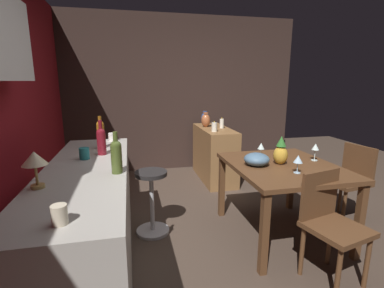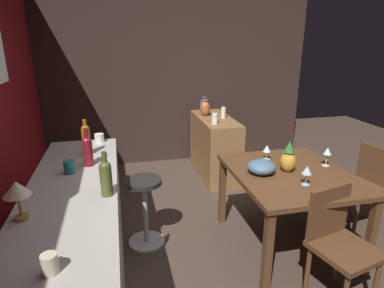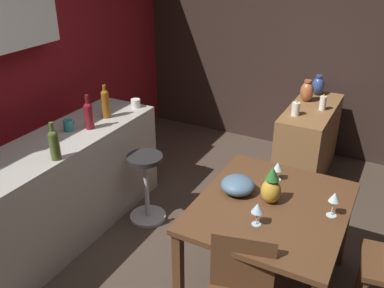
{
  "view_description": "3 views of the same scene",
  "coord_description": "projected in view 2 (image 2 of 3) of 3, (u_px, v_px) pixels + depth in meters",
  "views": [
    {
      "loc": [
        -2.3,
        1.0,
        1.53
      ],
      "look_at": [
        0.59,
        0.36,
        0.86
      ],
      "focal_mm": 26.29,
      "sensor_mm": 36.0,
      "label": 1
    },
    {
      "loc": [
        -2.3,
        1.0,
        1.86
      ],
      "look_at": [
        0.74,
        0.29,
        0.83
      ],
      "focal_mm": 30.49,
      "sensor_mm": 36.0,
      "label": 2
    },
    {
      "loc": [
        -2.3,
        -1.06,
        2.37
      ],
      "look_at": [
        0.44,
        0.39,
        0.84
      ],
      "focal_mm": 39.24,
      "sensor_mm": 36.0,
      "label": 3
    }
  ],
  "objects": [
    {
      "name": "vase_copper",
      "position": [
        205.0,
        108.0,
        4.47
      ],
      "size": [
        0.14,
        0.14,
        0.23
      ],
      "color": "#B26038",
      "rests_on": "sideboard_cabinet"
    },
    {
      "name": "wine_glass_center",
      "position": [
        307.0,
        171.0,
        2.55
      ],
      "size": [
        0.08,
        0.08,
        0.16
      ],
      "color": "silver",
      "rests_on": "dining_table"
    },
    {
      "name": "bar_stool",
      "position": [
        145.0,
        210.0,
        2.98
      ],
      "size": [
        0.34,
        0.34,
        0.66
      ],
      "color": "#262323",
      "rests_on": "ground_plane"
    },
    {
      "name": "wine_bottle_amber",
      "position": [
        86.0,
        138.0,
        2.75
      ],
      "size": [
        0.07,
        0.07,
        0.31
      ],
      "color": "#8C5114",
      "rests_on": "kitchen_counter"
    },
    {
      "name": "cup_teal",
      "position": [
        69.0,
        167.0,
        2.4
      ],
      "size": [
        0.12,
        0.08,
        0.1
      ],
      "color": "teal",
      "rests_on": "kitchen_counter"
    },
    {
      "name": "kitchen_counter",
      "position": [
        79.0,
        243.0,
        2.34
      ],
      "size": [
        2.1,
        0.6,
        0.9
      ],
      "primitive_type": "cube",
      "color": "#B2ADA3",
      "rests_on": "ground_plane"
    },
    {
      "name": "ground_plane",
      "position": [
        242.0,
        254.0,
        2.92
      ],
      "size": [
        9.0,
        9.0,
        0.0
      ],
      "primitive_type": "plane",
      "color": "#47382D"
    },
    {
      "name": "chair_by_doorway",
      "position": [
        363.0,
        184.0,
        3.2
      ],
      "size": [
        0.46,
        0.46,
        0.85
      ],
      "color": "#56351E",
      "rests_on": "ground_plane"
    },
    {
      "name": "wall_side_right",
      "position": [
        164.0,
        77.0,
        4.81
      ],
      "size": [
        0.1,
        4.4,
        2.6
      ],
      "primitive_type": "cube",
      "color": "#33231E",
      "rests_on": "ground_plane"
    },
    {
      "name": "pineapple_centerpiece",
      "position": [
        288.0,
        159.0,
        2.81
      ],
      "size": [
        0.14,
        0.14,
        0.28
      ],
      "color": "gold",
      "rests_on": "dining_table"
    },
    {
      "name": "counter_lamp",
      "position": [
        17.0,
        191.0,
        1.75
      ],
      "size": [
        0.15,
        0.15,
        0.23
      ],
      "color": "#A58447",
      "rests_on": "kitchen_counter"
    },
    {
      "name": "chair_near_window",
      "position": [
        339.0,
        241.0,
        2.32
      ],
      "size": [
        0.48,
        0.48,
        0.85
      ],
      "color": "#56351E",
      "rests_on": "ground_plane"
    },
    {
      "name": "wine_bottle_olive",
      "position": [
        106.0,
        176.0,
        2.03
      ],
      "size": [
        0.08,
        0.08,
        0.29
      ],
      "color": "#475623",
      "rests_on": "kitchen_counter"
    },
    {
      "name": "wine_glass_left",
      "position": [
        327.0,
        152.0,
        2.93
      ],
      "size": [
        0.07,
        0.07,
        0.18
      ],
      "color": "silver",
      "rests_on": "dining_table"
    },
    {
      "name": "fruit_bowl",
      "position": [
        261.0,
        167.0,
        2.79
      ],
      "size": [
        0.24,
        0.24,
        0.12
      ],
      "primitive_type": "ellipsoid",
      "color": "slate",
      "rests_on": "dining_table"
    },
    {
      "name": "wine_glass_right",
      "position": [
        267.0,
        149.0,
        3.09
      ],
      "size": [
        0.07,
        0.07,
        0.15
      ],
      "color": "silver",
      "rests_on": "dining_table"
    },
    {
      "name": "wine_bottle_ruby",
      "position": [
        88.0,
        150.0,
        2.51
      ],
      "size": [
        0.08,
        0.08,
        0.3
      ],
      "color": "maroon",
      "rests_on": "kitchen_counter"
    },
    {
      "name": "cup_white",
      "position": [
        99.0,
        138.0,
        3.11
      ],
      "size": [
        0.12,
        0.09,
        0.08
      ],
      "color": "white",
      "rests_on": "kitchen_counter"
    },
    {
      "name": "vase_ceramic_blue",
      "position": [
        204.0,
        105.0,
        4.73
      ],
      "size": [
        0.13,
        0.13,
        0.22
      ],
      "color": "#334C8C",
      "rests_on": "sideboard_cabinet"
    },
    {
      "name": "dining_table",
      "position": [
        290.0,
        181.0,
        2.86
      ],
      "size": [
        1.15,
        0.98,
        0.74
      ],
      "color": "#56351E",
      "rests_on": "ground_plane"
    },
    {
      "name": "pillar_candle_short",
      "position": [
        223.0,
        113.0,
        4.37
      ],
      "size": [
        0.06,
        0.06,
        0.17
      ],
      "color": "white",
      "rests_on": "sideboard_cabinet"
    },
    {
      "name": "cup_cream",
      "position": [
        50.0,
        264.0,
        1.38
      ],
      "size": [
        0.11,
        0.07,
        0.09
      ],
      "color": "beige",
      "rests_on": "kitchen_counter"
    },
    {
      "name": "pillar_candle_tall",
      "position": [
        215.0,
        119.0,
        4.08
      ],
      "size": [
        0.08,
        0.08,
        0.16
      ],
      "color": "white",
      "rests_on": "sideboard_cabinet"
    },
    {
      "name": "sideboard_cabinet",
      "position": [
        215.0,
        147.0,
        4.52
      ],
      "size": [
        1.1,
        0.44,
        0.82
      ],
      "primitive_type": "cube",
      "color": "olive",
      "rests_on": "ground_plane"
    }
  ]
}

